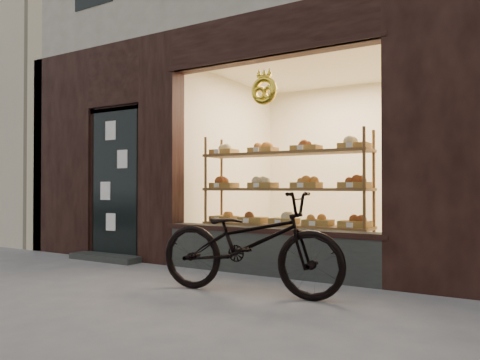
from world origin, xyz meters
The scene contains 4 objects.
ground centered at (0.00, 0.00, 0.00)m, with size 90.00×90.00×0.00m, color slate.
neighbor_left centered at (-9.60, 5.50, 4.50)m, with size 12.00×7.00×9.00m, color beige.
display_shelf centered at (0.45, 2.55, 0.85)m, with size 2.20×0.45×1.70m.
bicycle centered at (0.75, 1.14, 0.49)m, with size 0.66×1.88×0.99m, color black.
Camera 1 is at (3.01, -2.76, 1.03)m, focal length 35.00 mm.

